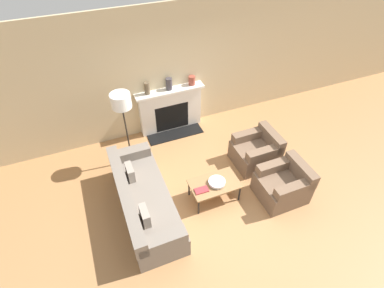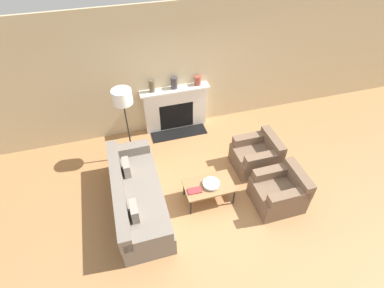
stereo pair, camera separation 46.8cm
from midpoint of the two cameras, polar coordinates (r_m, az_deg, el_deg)
ground_plane at (r=5.88m, az=6.49°, el=-10.61°), size 18.00×18.00×0.00m
wall_back at (r=6.76m, az=-0.45°, el=13.87°), size 18.00×0.06×2.90m
fireplace at (r=7.09m, az=-1.26°, el=6.64°), size 1.58×0.59×1.09m
couch at (r=5.58m, az=-8.13°, el=-9.94°), size 0.85×2.27×0.75m
armchair_near at (r=5.88m, az=18.61°, el=-8.69°), size 0.86×0.78×0.75m
armchair_far at (r=6.40m, az=14.30°, el=-2.29°), size 0.86×0.78×0.75m
coffee_table at (r=5.60m, az=5.65°, el=-8.06°), size 0.92×0.55×0.41m
bowl at (r=5.54m, az=6.12°, el=-7.63°), size 0.32×0.32×0.07m
book at (r=5.45m, az=3.01°, el=-8.95°), size 0.25×0.15×0.02m
floor_lamp at (r=5.81m, az=-10.68°, el=7.39°), size 0.38×0.38×1.72m
mantel_vase_left at (r=6.63m, az=-5.61°, el=10.88°), size 0.12×0.12×0.27m
mantel_vase_center_left at (r=6.73m, az=-1.37°, el=11.52°), size 0.14×0.14×0.27m
mantel_vase_center_right at (r=6.88m, az=3.08°, el=11.93°), size 0.15×0.15×0.21m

